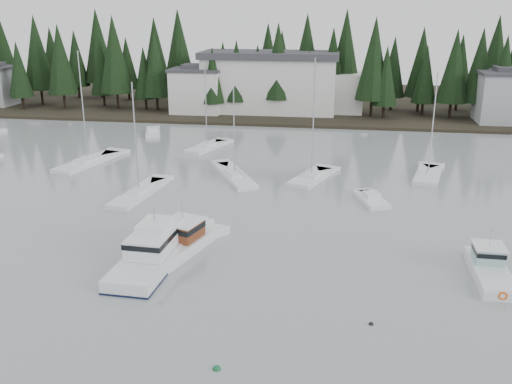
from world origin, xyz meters
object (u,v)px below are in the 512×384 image
harbor_inn (281,83)px  sailboat_9 (207,148)px  lobster_boat_brown (173,248)px  cabin_cruiser_center (155,252)px  sailboat_1 (139,195)px  runabout_3 (153,133)px  house_east_a (509,96)px  runabout_1 (371,201)px  lobster_boat_teal (490,271)px  sailboat_2 (88,163)px  house_west (197,90)px  sailboat_4 (235,177)px  sailboat_0 (312,179)px  sailboat_3 (428,176)px

harbor_inn → sailboat_9: 30.15m
lobster_boat_brown → cabin_cruiser_center: bearing=163.0°
sailboat_1 → runabout_3: (-8.46, 29.63, 0.07)m
house_east_a → sailboat_9: (-46.16, -24.38, -4.84)m
cabin_cruiser_center → runabout_1: size_ratio=2.07×
harbor_inn → sailboat_1: bearing=-100.7°
lobster_boat_teal → sailboat_9: bearing=40.7°
lobster_boat_brown → sailboat_2: 31.59m
house_west → sailboat_4: 41.65m
runabout_3 → sailboat_1: bearing=177.9°
house_west → runabout_1: (30.08, -45.32, -4.52)m
runabout_3 → sailboat_0: bearing=-146.5°
sailboat_0 → sailboat_2: 28.90m
house_east_a → harbor_inn: 39.21m
sailboat_4 → sailboat_9: sailboat_9 is taller
sailboat_1 → house_east_a: bearing=-40.3°
lobster_boat_brown → sailboat_4: sailboat_4 is taller
cabin_cruiser_center → runabout_1: 24.58m
sailboat_0 → sailboat_2: (-28.80, 2.49, -0.02)m
cabin_cruiser_center → runabout_3: 47.90m
house_east_a → sailboat_3: bearing=-116.6°
house_west → sailboat_3: bearing=-43.4°
lobster_boat_brown → sailboat_9: sailboat_9 is taller
harbor_inn → sailboat_3: (21.98, -38.32, -5.70)m
harbor_inn → sailboat_0: bearing=-78.5°
cabin_cruiser_center → sailboat_0: bearing=-21.5°
lobster_boat_brown → sailboat_3: 34.97m
lobster_boat_brown → sailboat_3: sailboat_3 is taller
lobster_boat_brown → house_west: bearing=28.6°
sailboat_9 → cabin_cruiser_center: bearing=-153.8°
sailboat_1 → sailboat_4: sailboat_1 is taller
lobster_boat_teal → sailboat_2: 50.53m
house_west → sailboat_9: 26.96m
cabin_cruiser_center → sailboat_2: size_ratio=0.81×
runabout_3 → runabout_1: bearing=-148.5°
sailboat_3 → runabout_1: bearing=158.4°
house_west → lobster_boat_brown: (13.59, -60.94, -4.12)m
sailboat_0 → sailboat_4: bearing=113.9°
sailboat_4 → harbor_inn: bearing=-28.2°
harbor_inn → lobster_boat_teal: 68.83m
house_west → lobster_boat_teal: (38.21, -61.26, -4.18)m
sailboat_1 → runabout_3: size_ratio=1.81×
lobster_boat_brown → cabin_cruiser_center: cabin_cruiser_center is taller
lobster_boat_teal → house_west: bearing=32.4°
harbor_inn → runabout_3: harbor_inn is taller
house_east_a → lobster_boat_teal: size_ratio=1.45×
sailboat_9 → lobster_boat_teal: bearing=-120.8°
house_west → harbor_inn: size_ratio=0.32×
sailboat_4 → sailboat_0: bearing=-113.1°
sailboat_3 → sailboat_4: sailboat_3 is taller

